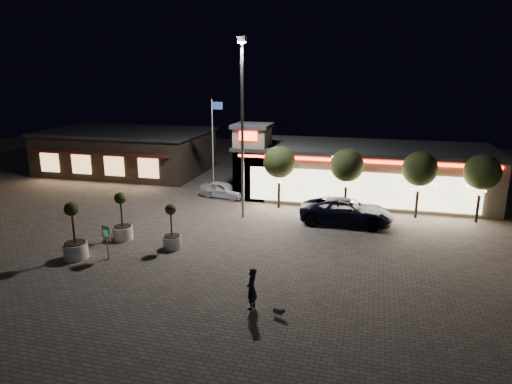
% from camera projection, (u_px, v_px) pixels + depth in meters
% --- Properties ---
extents(ground, '(90.00, 90.00, 0.00)m').
position_uv_depth(ground, '(170.00, 257.00, 25.80)').
color(ground, '#70665A').
rests_on(ground, ground).
extents(retail_building, '(20.40, 8.40, 6.10)m').
position_uv_depth(retail_building, '(356.00, 171.00, 37.70)').
color(retail_building, gray).
rests_on(retail_building, ground).
extents(restaurant_building, '(16.40, 11.00, 4.30)m').
position_uv_depth(restaurant_building, '(127.00, 151.00, 47.34)').
color(restaurant_building, '#382D23').
rests_on(restaurant_building, ground).
extents(floodlight_pole, '(0.60, 0.40, 12.38)m').
position_uv_depth(floodlight_pole, '(242.00, 119.00, 30.99)').
color(floodlight_pole, gray).
rests_on(floodlight_pole, ground).
extents(flagpole, '(0.95, 0.10, 8.00)m').
position_uv_depth(flagpole, '(214.00, 140.00, 37.20)').
color(flagpole, white).
rests_on(flagpole, ground).
extents(string_tree_a, '(2.42, 2.42, 4.79)m').
position_uv_depth(string_tree_a, '(279.00, 162.00, 34.19)').
color(string_tree_a, '#332319').
rests_on(string_tree_a, ground).
extents(string_tree_b, '(2.42, 2.42, 4.79)m').
position_uv_depth(string_tree_b, '(347.00, 165.00, 32.98)').
color(string_tree_b, '#332319').
rests_on(string_tree_b, ground).
extents(string_tree_c, '(2.42, 2.42, 4.79)m').
position_uv_depth(string_tree_c, '(420.00, 169.00, 31.76)').
color(string_tree_c, '#332319').
rests_on(string_tree_c, ground).
extents(string_tree_d, '(2.42, 2.42, 4.79)m').
position_uv_depth(string_tree_d, '(482.00, 172.00, 30.78)').
color(string_tree_d, '#332319').
rests_on(string_tree_d, ground).
extents(pickup_truck, '(6.33, 3.00, 1.75)m').
position_uv_depth(pickup_truck, '(346.00, 211.00, 31.20)').
color(pickup_truck, black).
rests_on(pickup_truck, ground).
extents(white_sedan, '(4.15, 2.28, 1.34)m').
position_uv_depth(white_sedan, '(223.00, 190.00, 37.74)').
color(white_sedan, white).
rests_on(white_sedan, ground).
extents(pedestrian, '(0.52, 0.73, 1.89)m').
position_uv_depth(pedestrian, '(252.00, 289.00, 19.98)').
color(pedestrian, black).
rests_on(pedestrian, ground).
extents(dog, '(0.55, 0.33, 0.30)m').
position_uv_depth(dog, '(280.00, 311.00, 19.40)').
color(dog, '#59514C').
rests_on(dog, ground).
extents(planter_left, '(1.23, 1.23, 3.03)m').
position_uv_depth(planter_left, '(122.00, 225.00, 28.27)').
color(planter_left, silver).
rests_on(planter_left, ground).
extents(planter_mid, '(1.33, 1.33, 3.28)m').
position_uv_depth(planter_mid, '(75.00, 241.00, 25.37)').
color(planter_mid, silver).
rests_on(planter_mid, ground).
extents(planter_right, '(1.11, 1.11, 2.72)m').
position_uv_depth(planter_right, '(172.00, 235.00, 26.88)').
color(planter_right, silver).
rests_on(planter_right, ground).
extents(valet_sign, '(0.63, 0.28, 1.96)m').
position_uv_depth(valet_sign, '(107.00, 236.00, 25.16)').
color(valet_sign, gray).
rests_on(valet_sign, ground).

